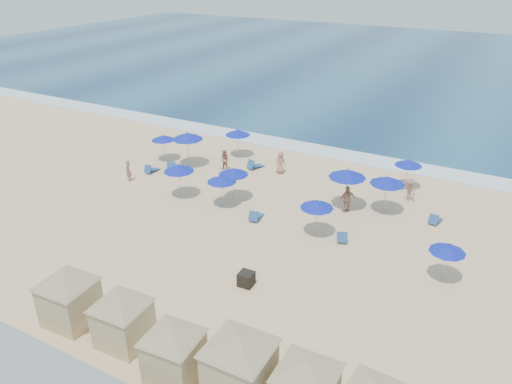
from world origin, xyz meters
TOP-DOWN VIEW (x-y plane):
  - ground at (0.00, 0.00)m, footprint 160.00×160.00m
  - ocean at (0.00, 55.00)m, footprint 160.00×80.00m
  - surf_line at (0.00, 15.50)m, footprint 160.00×2.50m
  - trash_bin at (2.22, -3.52)m, footprint 0.74×0.74m
  - cabana_0 at (-3.22, -9.57)m, footprint 4.39×4.39m
  - cabana_1 at (-0.25, -9.45)m, footprint 4.18×4.18m
  - cabana_2 at (2.73, -9.91)m, footprint 4.11×4.11m
  - cabana_3 at (5.36, -9.43)m, footprint 4.72×4.72m
  - cabana_4 at (7.87, -9.12)m, footprint 4.22×4.22m
  - umbrella_0 at (-11.75, 7.77)m, footprint 1.87×1.87m
  - umbrella_1 at (-9.42, 7.81)m, footprint 2.40×2.40m
  - umbrella_2 at (-6.70, 3.07)m, footprint 2.05×2.05m
  - umbrella_3 at (-7.08, 11.33)m, footprint 2.01×2.01m
  - umbrella_4 at (-3.29, 4.40)m, footprint 2.02×2.02m
  - umbrella_5 at (-3.46, 3.26)m, footprint 1.91×1.91m
  - umbrella_6 at (3.61, 6.88)m, footprint 2.39×2.39m
  - umbrella_7 at (3.27, 2.78)m, footprint 1.95×1.95m
  - umbrella_8 at (6.31, 11.81)m, footprint 1.88×1.88m
  - umbrella_9 at (6.01, 7.50)m, footprint 2.19×2.19m
  - umbrella_10 at (10.63, 1.74)m, footprint 1.80×1.80m
  - beach_chair_0 at (-11.05, 5.22)m, footprint 0.58×1.28m
  - beach_chair_1 at (-9.91, 6.44)m, footprint 0.96×1.52m
  - beach_chair_2 at (-4.64, 9.64)m, footprint 1.01×1.51m
  - beach_chair_3 at (-0.62, 2.57)m, footprint 0.76×1.39m
  - beach_chair_4 at (4.90, 2.81)m, footprint 0.99×1.39m
  - beach_chair_5 at (9.15, 7.49)m, footprint 0.74×1.32m
  - beachgoer_0 at (-11.45, 3.28)m, footprint 0.55×0.67m
  - beachgoer_1 at (-6.44, 8.32)m, footprint 0.81×0.65m
  - beachgoer_2 at (3.93, 6.26)m, footprint 1.03×1.07m
  - beachgoer_3 at (6.96, 9.81)m, footprint 1.19×1.01m
  - beachgoer_4 at (-2.51, 9.83)m, footprint 0.83×0.54m

SIDE VIEW (x-z plane):
  - ground at x=0.00m, z-range 0.00..0.00m
  - ocean at x=0.00m, z-range 0.00..0.06m
  - surf_line at x=0.00m, z-range 0.00..0.08m
  - beach_chair_5 at x=9.15m, z-range -0.11..0.58m
  - beach_chair_4 at x=4.90m, z-range -0.11..0.59m
  - beach_chair_0 at x=-11.05m, z-range -0.11..0.59m
  - beach_chair_3 at x=-0.62m, z-range -0.11..0.62m
  - beach_chair_2 at x=-4.64m, z-range -0.12..0.65m
  - beach_chair_1 at x=-9.91m, z-range -0.12..0.66m
  - trash_bin at x=2.22m, z-range 0.00..0.71m
  - beachgoer_1 at x=-6.44m, z-range 0.00..1.58m
  - beachgoer_0 at x=-11.45m, z-range 0.00..1.59m
  - beachgoer_3 at x=6.96m, z-range 0.00..1.59m
  - beachgoer_4 at x=-2.51m, z-range 0.00..1.68m
  - beachgoer_2 at x=3.93m, z-range 0.00..1.79m
  - cabana_2 at x=2.73m, z-range 0.19..2.77m
  - cabana_1 at x=-0.25m, z-range 0.19..2.82m
  - cabana_4 at x=7.87m, z-range 0.19..2.84m
  - cabana_0 at x=-3.22m, z-range 0.20..2.96m
  - cabana_3 at x=5.36m, z-range 0.22..3.18m
  - umbrella_10 at x=10.63m, z-range 0.75..2.80m
  - umbrella_0 at x=-11.75m, z-range 0.78..2.91m
  - umbrella_8 at x=6.31m, z-range 0.79..2.92m
  - umbrella_5 at x=-3.46m, z-range 0.80..2.97m
  - umbrella_7 at x=3.27m, z-range 0.82..3.04m
  - umbrella_3 at x=-7.08m, z-range 0.84..3.13m
  - umbrella_4 at x=-3.29m, z-range 0.84..3.14m
  - umbrella_2 at x=-6.70m, z-range 0.86..3.20m
  - umbrella_9 at x=6.01m, z-range 0.91..3.40m
  - umbrella_6 at x=3.61m, z-range 1.00..3.71m
  - umbrella_1 at x=-9.42m, z-range 1.00..3.73m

